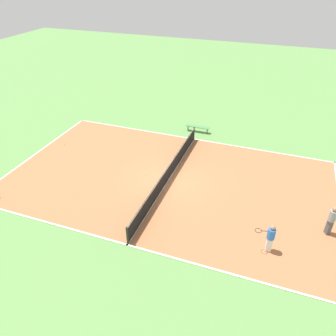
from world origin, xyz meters
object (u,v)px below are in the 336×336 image
Objects in this scene: tennis_ball_far_baseline at (146,174)px; tennis_ball_right_alley at (64,144)px; bench at (198,127)px; player_baseline_gray at (332,219)px; tennis_net at (168,173)px; tennis_ball_near_net at (157,145)px; player_near_blue at (271,236)px.

tennis_ball_far_baseline and tennis_ball_right_alley have the same top height.
player_baseline_gray is at bearing -43.59° from bench.
tennis_net is at bearing 85.30° from tennis_ball_far_baseline.
tennis_ball_near_net is at bearing -149.97° from tennis_net.
player_baseline_gray is 3.43m from player_near_blue.
tennis_ball_right_alley is at bearing -100.50° from tennis_net.
bench is 27.30× the size of tennis_ball_near_net.
player_baseline_gray is at bearing 79.73° from tennis_net.
tennis_net reaches higher than tennis_ball_right_alley.
tennis_net is 7.29× the size of player_near_blue.
bench is 3.81m from tennis_ball_near_net.
player_baseline_gray is (1.63, 8.99, 0.44)m from tennis_net.
tennis_ball_far_baseline is 1.00× the size of tennis_ball_near_net.
player_baseline_gray reaches higher than tennis_net.
bench is 1.10× the size of player_baseline_gray.
tennis_ball_right_alley is (5.42, -8.54, -0.34)m from bench.
player_baseline_gray reaches higher than tennis_ball_right_alley.
tennis_ball_right_alley is at bearing -128.58° from player_baseline_gray.
tennis_ball_right_alley is (2.30, -6.37, 0.00)m from tennis_ball_near_net.
tennis_net is at bearing -44.53° from player_near_blue.
tennis_ball_far_baseline is (-1.76, -10.54, -0.93)m from player_baseline_gray.
player_near_blue is 8.84m from tennis_ball_far_baseline.
player_near_blue is 22.91× the size of tennis_ball_far_baseline.
tennis_net is 166.98× the size of tennis_ball_right_alley.
player_near_blue is at bearing 70.20° from tennis_ball_right_alley.
tennis_net is 6.75× the size of player_baseline_gray.
tennis_ball_right_alley is at bearing -101.74° from tennis_ball_far_baseline.
player_near_blue is 22.91× the size of tennis_ball_near_net.
tennis_net is at bearing 79.50° from tennis_ball_right_alley.
tennis_ball_far_baseline is at bearing 78.26° from tennis_ball_right_alley.
tennis_ball_near_net is at bearing -169.35° from tennis_ball_far_baseline.
bench is at bearing -179.24° from tennis_net.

